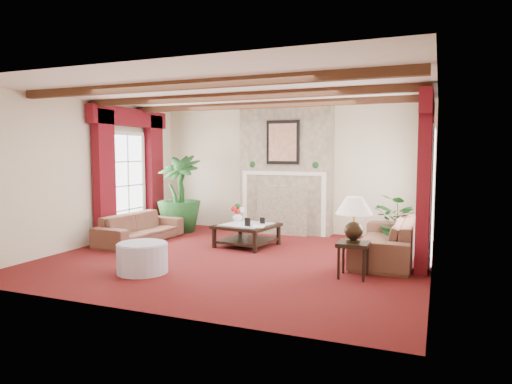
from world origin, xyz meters
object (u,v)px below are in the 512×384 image
at_px(sofa_left, 140,223).
at_px(ottoman, 142,258).
at_px(coffee_table, 247,235).
at_px(potted_palm, 179,210).
at_px(side_table, 353,260).
at_px(sofa_right, 386,232).

distance_m(sofa_left, ottoman, 2.35).
bearing_deg(ottoman, coffee_table, 73.74).
height_order(potted_palm, side_table, potted_palm).
relative_size(coffee_table, ottoman, 1.37).
bearing_deg(coffee_table, sofa_left, -159.37).
relative_size(sofa_left, coffee_table, 1.93).
bearing_deg(side_table, sofa_left, 167.01).
xyz_separation_m(sofa_right, ottoman, (-3.18, -2.22, -0.23)).
distance_m(side_table, ottoman, 3.02).
distance_m(sofa_left, coffee_table, 2.13).
relative_size(potted_palm, side_table, 3.38).
bearing_deg(sofa_right, coffee_table, -91.73).
bearing_deg(potted_palm, sofa_right, -11.98).
bearing_deg(potted_palm, sofa_left, -94.18).
distance_m(sofa_left, potted_palm, 1.31).
bearing_deg(potted_palm, side_table, -28.63).
distance_m(sofa_right, side_table, 1.38).
bearing_deg(side_table, sofa_right, 77.34).
bearing_deg(side_table, potted_palm, 151.37).
height_order(sofa_right, side_table, sofa_right).
relative_size(sofa_left, ottoman, 2.64).
bearing_deg(sofa_right, sofa_left, -85.67).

